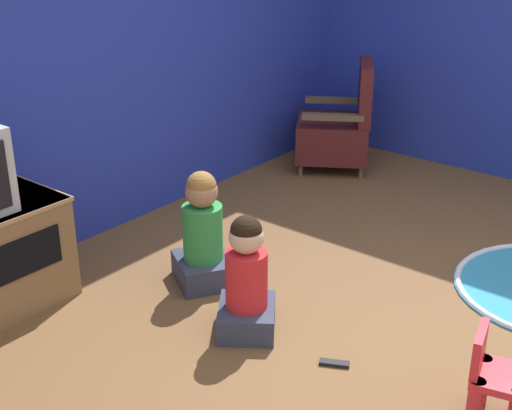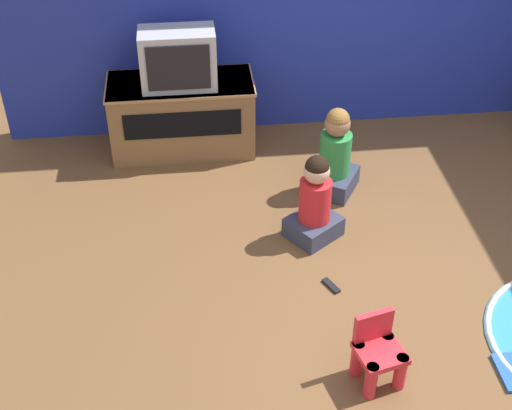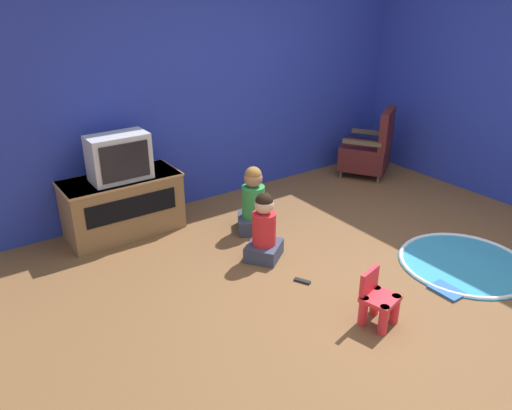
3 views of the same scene
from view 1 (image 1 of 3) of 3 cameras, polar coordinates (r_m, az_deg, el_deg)
The scene contains 7 objects.
ground_plane at distance 4.08m, azimuth 12.08°, elevation -8.96°, with size 30.00×30.00×0.00m, color brown.
wall_back at distance 4.79m, azimuth -12.99°, elevation 13.96°, with size 5.60×0.12×2.82m.
black_armchair at distance 6.13m, azimuth 6.61°, elevation 6.08°, with size 0.82×0.82×0.92m.
yellow_kid_chair at distance 3.38m, azimuth 18.61°, elevation -13.37°, with size 0.31×0.30×0.44m.
child_watching_left at distance 3.75m, azimuth -0.77°, elevation -6.22°, with size 0.45×0.44×0.67m.
child_watching_center at distance 4.23m, azimuth -4.27°, elevation -2.46°, with size 0.46×0.47×0.71m.
remote_control at distance 3.66m, azimuth 6.29°, elevation -12.48°, with size 0.11×0.15×0.02m.
Camera 1 is at (-3.16, -1.45, 2.14)m, focal length 50.00 mm.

